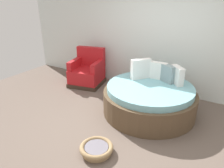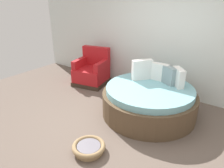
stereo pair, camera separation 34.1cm
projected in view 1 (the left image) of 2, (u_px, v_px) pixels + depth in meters
name	position (u px, v px, depth m)	size (l,w,h in m)	color
ground_plane	(120.00, 129.00, 3.75)	(8.00, 8.00, 0.02)	#66564C
back_wall	(164.00, 26.00, 4.70)	(8.00, 0.12, 3.14)	silver
round_daybed	(149.00, 98.00, 4.18)	(1.83, 1.83, 1.00)	brown
red_armchair	(88.00, 72.00, 5.51)	(0.95, 0.95, 0.94)	#38281E
pet_basket	(97.00, 149.00, 3.14)	(0.51, 0.51, 0.13)	#9E7F56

